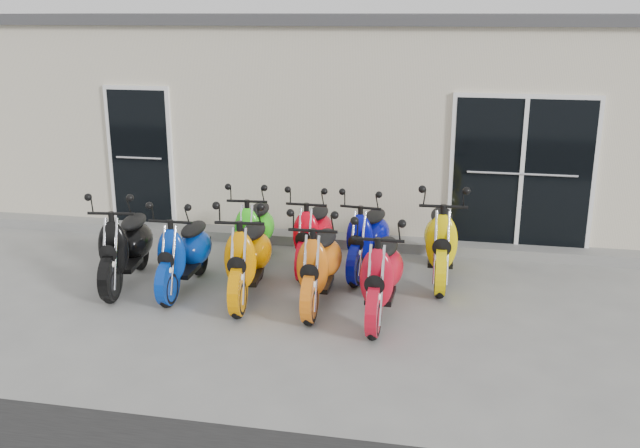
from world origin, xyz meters
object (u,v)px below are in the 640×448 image
at_px(scooter_front_black, 125,236).
at_px(scooter_back_yellow, 441,230).
at_px(scooter_front_blue, 184,243).
at_px(scooter_front_orange_a, 248,246).
at_px(scooter_back_red, 313,225).
at_px(scooter_front_red, 382,263).
at_px(scooter_back_green, 254,221).
at_px(scooter_front_orange_b, 319,253).
at_px(scooter_back_blue, 368,228).

distance_m(scooter_front_black, scooter_back_yellow, 4.07).
height_order(scooter_front_black, scooter_front_blue, scooter_front_black).
bearing_deg(scooter_front_orange_a, scooter_back_red, 59.16).
xyz_separation_m(scooter_front_blue, scooter_front_red, (2.53, -0.35, 0.03)).
height_order(scooter_back_green, scooter_back_red, scooter_back_green).
xyz_separation_m(scooter_front_orange_b, scooter_back_yellow, (1.39, 1.12, 0.04)).
height_order(scooter_front_orange_a, scooter_back_blue, scooter_front_orange_a).
height_order(scooter_front_orange_b, scooter_back_green, scooter_front_orange_b).
relative_size(scooter_front_orange_b, scooter_back_red, 1.04).
bearing_deg(scooter_front_orange_a, scooter_front_red, -14.09).
distance_m(scooter_front_blue, scooter_front_red, 2.55).
distance_m(scooter_back_red, scooter_back_yellow, 1.73).
distance_m(scooter_front_orange_b, scooter_back_blue, 1.28).
distance_m(scooter_front_black, scooter_back_blue, 3.16).
relative_size(scooter_front_red, scooter_back_yellow, 0.95).
xyz_separation_m(scooter_front_black, scooter_back_blue, (2.97, 1.07, -0.04)).
bearing_deg(scooter_front_blue, scooter_back_blue, 25.34).
height_order(scooter_front_black, scooter_back_red, scooter_front_black).
relative_size(scooter_front_orange_b, scooter_back_green, 1.04).
bearing_deg(scooter_front_red, scooter_front_blue, 172.69).
xyz_separation_m(scooter_front_black, scooter_front_blue, (0.80, -0.01, -0.04)).
relative_size(scooter_front_red, scooter_back_red, 1.05).
xyz_separation_m(scooter_front_orange_a, scooter_back_green, (-0.27, 1.18, -0.04)).
bearing_deg(scooter_front_red, scooter_front_orange_b, 164.76).
bearing_deg(scooter_front_orange_b, scooter_back_yellow, 37.75).
xyz_separation_m(scooter_back_blue, scooter_back_yellow, (0.97, -0.09, 0.06)).
distance_m(scooter_back_red, scooter_back_blue, 0.75).
relative_size(scooter_front_blue, scooter_front_orange_b, 0.96).
xyz_separation_m(scooter_front_blue, scooter_front_orange_a, (0.87, -0.10, 0.05)).
bearing_deg(scooter_back_red, scooter_front_blue, -142.67).
bearing_deg(scooter_front_orange_a, scooter_front_blue, 167.70).
relative_size(scooter_front_black, scooter_front_red, 1.01).
relative_size(scooter_front_orange_b, scooter_front_red, 0.99).
relative_size(scooter_front_orange_b, scooter_back_yellow, 0.94).
bearing_deg(scooter_front_orange_a, scooter_back_blue, 36.51).
distance_m(scooter_front_orange_a, scooter_back_yellow, 2.53).
bearing_deg(scooter_back_green, scooter_back_red, -4.09).
bearing_deg(scooter_front_black, scooter_front_red, -14.14).
bearing_deg(scooter_front_black, scooter_back_yellow, 6.02).
bearing_deg(scooter_back_blue, scooter_front_black, -153.15).
bearing_deg(scooter_front_orange_a, scooter_back_green, 97.37).
bearing_deg(scooter_front_black, scooter_front_blue, -8.80).
bearing_deg(scooter_back_green, scooter_front_orange_b, -50.30).
distance_m(scooter_front_black, scooter_front_red, 3.35).
bearing_deg(scooter_front_blue, scooter_front_orange_a, -7.76).
height_order(scooter_back_red, scooter_back_blue, scooter_back_red).
bearing_deg(scooter_front_blue, scooter_front_orange_b, -5.35).
height_order(scooter_front_orange_a, scooter_front_red, scooter_front_orange_a).
distance_m(scooter_front_orange_a, scooter_back_red, 1.31).
height_order(scooter_front_orange_b, scooter_front_red, scooter_front_red).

